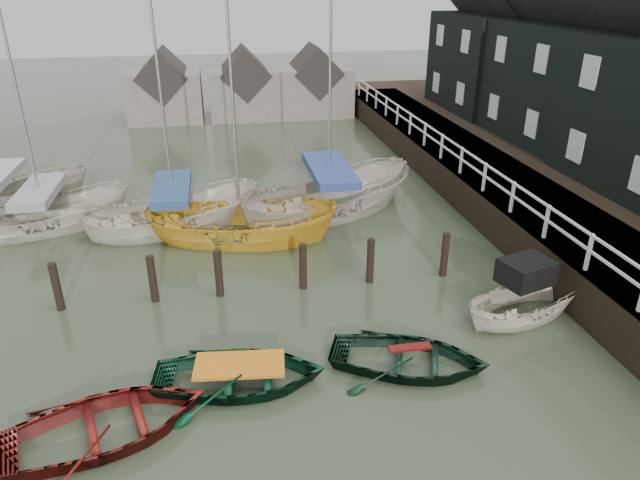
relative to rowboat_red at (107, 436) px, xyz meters
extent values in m
plane|color=#2D3521|center=(3.52, 2.20, 0.00)|extent=(120.00, 120.00, 0.00)
cube|color=black|center=(13.02, 12.20, 1.40)|extent=(3.00, 32.00, 0.20)
cube|color=silver|center=(11.52, 12.20, 2.45)|extent=(0.06, 32.00, 0.06)
cube|color=silver|center=(11.52, 12.20, 2.05)|extent=(0.06, 32.00, 0.06)
cube|color=black|center=(18.52, 12.20, 0.00)|extent=(14.00, 38.00, 1.50)
cube|color=black|center=(18.52, 14.20, 4.00)|extent=(6.00, 7.00, 5.00)
cube|color=black|center=(18.52, 21.20, 4.00)|extent=(6.40, 7.00, 5.00)
cylinder|color=black|center=(-1.98, 5.20, 0.50)|extent=(0.22, 0.22, 1.80)
cylinder|color=black|center=(0.52, 5.20, 0.50)|extent=(0.22, 0.22, 1.80)
cylinder|color=black|center=(2.32, 5.20, 0.50)|extent=(0.22, 0.22, 1.80)
cylinder|color=black|center=(4.72, 5.20, 0.50)|extent=(0.22, 0.22, 1.80)
cylinder|color=black|center=(6.72, 5.20, 0.50)|extent=(0.22, 0.22, 1.80)
cylinder|color=black|center=(9.02, 5.20, 0.50)|extent=(0.22, 0.22, 1.80)
cube|color=#665B51|center=(-0.48, 28.20, 1.50)|extent=(4.50, 4.00, 3.00)
cube|color=#282321|center=(-0.48, 28.20, 2.80)|extent=(3.18, 4.08, 3.18)
cube|color=#665B51|center=(4.52, 28.20, 1.50)|extent=(4.50, 4.00, 3.00)
cube|color=#282321|center=(4.52, 28.20, 2.80)|extent=(3.18, 4.08, 3.18)
cube|color=#665B51|center=(9.02, 28.20, 1.50)|extent=(4.50, 4.00, 3.00)
cube|color=#282321|center=(9.02, 28.20, 2.80)|extent=(3.18, 4.08, 3.18)
imported|color=#62120E|center=(0.00, 0.00, 0.00)|extent=(4.68, 3.91, 0.83)
imported|color=black|center=(2.69, 1.13, 0.00)|extent=(4.06, 3.10, 0.78)
imported|color=black|center=(6.56, 1.05, 0.00)|extent=(4.35, 3.75, 0.76)
imported|color=beige|center=(10.32, 2.68, 0.00)|extent=(4.02, 2.48, 1.45)
cube|color=black|center=(10.32, 2.88, 1.20)|extent=(1.54, 1.34, 0.65)
imported|color=beige|center=(-3.77, 11.18, 0.00)|extent=(6.42, 3.88, 2.33)
cylinder|color=#B2B2B7|center=(-3.77, 11.18, 5.88)|extent=(0.10, 0.10, 9.20)
cube|color=gray|center=(-3.77, 11.18, 1.40)|extent=(3.52, 2.09, 0.30)
imported|color=beige|center=(0.84, 10.45, 0.00)|extent=(6.73, 4.00, 2.44)
cylinder|color=#B2B2B7|center=(0.84, 10.45, 5.93)|extent=(0.10, 0.10, 9.17)
cube|color=navy|center=(0.84, 10.45, 1.46)|extent=(3.69, 2.16, 0.30)
imported|color=gold|center=(3.13, 9.06, 0.00)|extent=(7.11, 4.12, 2.59)
cylinder|color=#B2B2B7|center=(3.13, 9.06, 5.67)|extent=(0.10, 0.10, 8.49)
imported|color=#BBAFA0|center=(6.62, 10.89, 0.00)|extent=(7.93, 5.39, 2.87)
cylinder|color=#B2B2B7|center=(6.62, 10.89, 6.55)|extent=(0.10, 0.10, 9.94)
cube|color=navy|center=(6.62, 10.89, 1.70)|extent=(4.34, 2.92, 0.30)
imported|color=#B8AD9D|center=(-5.75, 12.95, 0.00)|extent=(7.01, 5.00, 2.54)
camera|label=1|loc=(2.61, -9.21, 8.25)|focal=32.00mm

